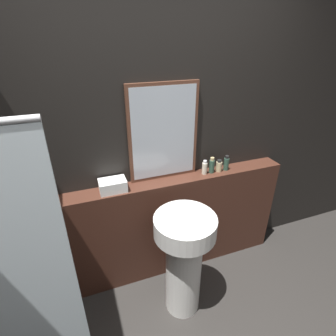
{
  "coord_description": "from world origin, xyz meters",
  "views": [
    {
      "loc": [
        -0.58,
        -0.43,
        2.07
      ],
      "look_at": [
        0.05,
        1.26,
        1.14
      ],
      "focal_mm": 28.0,
      "sensor_mm": 36.0,
      "label": 1
    }
  ],
  "objects_px": {
    "body_wash_bottle": "(226,163)",
    "lotion_bottle": "(219,166)",
    "conditioner_bottle": "(212,166)",
    "pedestal_sink": "(184,256)",
    "towel_stack": "(113,185)",
    "shampoo_bottle": "(205,168)",
    "mirror": "(164,133)"
  },
  "relations": [
    {
      "from": "pedestal_sink",
      "to": "lotion_bottle",
      "type": "distance_m",
      "value": 0.82
    },
    {
      "from": "towel_stack",
      "to": "shampoo_bottle",
      "type": "height_order",
      "value": "shampoo_bottle"
    },
    {
      "from": "pedestal_sink",
      "to": "lotion_bottle",
      "type": "bearing_deg",
      "value": 40.69
    },
    {
      "from": "towel_stack",
      "to": "mirror",
      "type": "bearing_deg",
      "value": 9.01
    },
    {
      "from": "conditioner_bottle",
      "to": "mirror",
      "type": "bearing_deg",
      "value": 170.4
    },
    {
      "from": "pedestal_sink",
      "to": "conditioner_bottle",
      "type": "distance_m",
      "value": 0.79
    },
    {
      "from": "towel_stack",
      "to": "conditioner_bottle",
      "type": "relative_size",
      "value": 1.43
    },
    {
      "from": "pedestal_sink",
      "to": "towel_stack",
      "type": "relative_size",
      "value": 4.5
    },
    {
      "from": "mirror",
      "to": "towel_stack",
      "type": "height_order",
      "value": "mirror"
    },
    {
      "from": "towel_stack",
      "to": "lotion_bottle",
      "type": "height_order",
      "value": "lotion_bottle"
    },
    {
      "from": "pedestal_sink",
      "to": "body_wash_bottle",
      "type": "height_order",
      "value": "body_wash_bottle"
    },
    {
      "from": "pedestal_sink",
      "to": "lotion_bottle",
      "type": "height_order",
      "value": "lotion_bottle"
    },
    {
      "from": "towel_stack",
      "to": "lotion_bottle",
      "type": "distance_m",
      "value": 0.94
    },
    {
      "from": "pedestal_sink",
      "to": "body_wash_bottle",
      "type": "bearing_deg",
      "value": 36.98
    },
    {
      "from": "mirror",
      "to": "towel_stack",
      "type": "xyz_separation_m",
      "value": [
        -0.45,
        -0.07,
        -0.35
      ]
    },
    {
      "from": "conditioner_bottle",
      "to": "lotion_bottle",
      "type": "relative_size",
      "value": 1.32
    },
    {
      "from": "pedestal_sink",
      "to": "mirror",
      "type": "distance_m",
      "value": 0.96
    },
    {
      "from": "shampoo_bottle",
      "to": "body_wash_bottle",
      "type": "height_order",
      "value": "body_wash_bottle"
    },
    {
      "from": "mirror",
      "to": "shampoo_bottle",
      "type": "bearing_deg",
      "value": -11.46
    },
    {
      "from": "mirror",
      "to": "lotion_bottle",
      "type": "relative_size",
      "value": 7.19
    },
    {
      "from": "lotion_bottle",
      "to": "body_wash_bottle",
      "type": "height_order",
      "value": "body_wash_bottle"
    },
    {
      "from": "pedestal_sink",
      "to": "towel_stack",
      "type": "bearing_deg",
      "value": 133.7
    },
    {
      "from": "body_wash_bottle",
      "to": "lotion_bottle",
      "type": "bearing_deg",
      "value": -180.0
    },
    {
      "from": "towel_stack",
      "to": "lotion_bottle",
      "type": "relative_size",
      "value": 1.89
    },
    {
      "from": "pedestal_sink",
      "to": "shampoo_bottle",
      "type": "height_order",
      "value": "shampoo_bottle"
    },
    {
      "from": "lotion_bottle",
      "to": "mirror",
      "type": "bearing_deg",
      "value": 171.81
    },
    {
      "from": "conditioner_bottle",
      "to": "lotion_bottle",
      "type": "xyz_separation_m",
      "value": [
        0.07,
        -0.0,
        -0.02
      ]
    },
    {
      "from": "conditioner_bottle",
      "to": "body_wash_bottle",
      "type": "xyz_separation_m",
      "value": [
        0.15,
        0.0,
        -0.0
      ]
    },
    {
      "from": "pedestal_sink",
      "to": "mirror",
      "type": "xyz_separation_m",
      "value": [
        0.02,
        0.51,
        0.81
      ]
    },
    {
      "from": "mirror",
      "to": "lotion_bottle",
      "type": "xyz_separation_m",
      "value": [
        0.49,
        -0.07,
        -0.34
      ]
    },
    {
      "from": "shampoo_bottle",
      "to": "lotion_bottle",
      "type": "distance_m",
      "value": 0.14
    },
    {
      "from": "mirror",
      "to": "lotion_bottle",
      "type": "height_order",
      "value": "mirror"
    }
  ]
}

